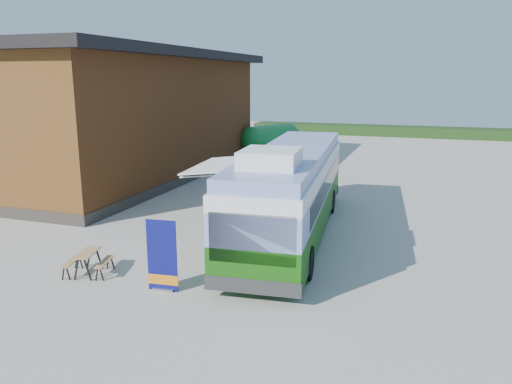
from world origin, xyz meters
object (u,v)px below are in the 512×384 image
at_px(person_a, 266,197).
at_px(person_b, 302,192).
at_px(picnic_table, 88,258).
at_px(bus, 291,189).
at_px(banner, 162,262).
at_px(slurry_tanker, 271,138).

distance_m(person_a, person_b, 1.99).
relative_size(person_a, person_b, 1.03).
distance_m(picnic_table, person_a, 8.37).
distance_m(bus, person_a, 2.65).
relative_size(banner, person_b, 1.12).
height_order(banner, person_b, banner).
xyz_separation_m(person_a, slurry_tanker, (-5.15, 17.07, 0.44)).
xyz_separation_m(banner, person_b, (1.66, 9.60, 0.08)).
height_order(person_a, slurry_tanker, slurry_tanker).
height_order(bus, person_a, bus).
bearing_deg(bus, person_a, 124.71).
relative_size(bus, person_a, 6.67).
distance_m(person_a, slurry_tanker, 17.83).
relative_size(picnic_table, slurry_tanker, 0.24).
height_order(person_b, slurry_tanker, slurry_tanker).
bearing_deg(slurry_tanker, banner, -58.39).
xyz_separation_m(person_b, slurry_tanker, (-6.35, 15.48, 0.46)).
bearing_deg(picnic_table, slurry_tanker, 79.18).
bearing_deg(banner, picnic_table, 167.88).
height_order(bus, picnic_table, bus).
height_order(bus, banner, bus).
distance_m(bus, slurry_tanker, 20.14).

